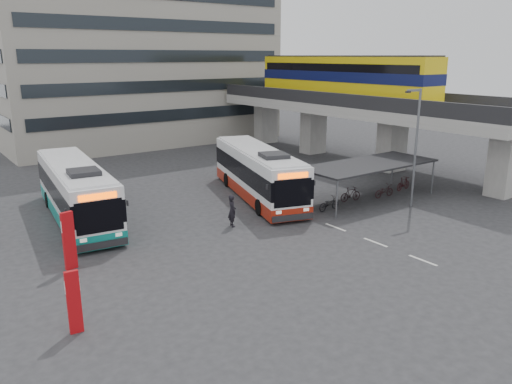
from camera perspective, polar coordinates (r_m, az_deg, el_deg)
ground at (r=27.84m, az=5.41°, el=-5.05°), size 120.00×120.00×0.00m
viaduct at (r=47.57m, az=10.64°, el=10.95°), size 8.00×32.00×9.68m
bike_shelter at (r=35.17m, az=12.66°, el=1.77°), size 10.00×4.00×2.54m
office_block at (r=60.28m, az=-13.74°, el=17.62°), size 30.00×15.00×25.00m
road_markings at (r=27.56m, az=13.49°, el=-5.62°), size 0.15×7.60×0.01m
bus_main at (r=34.82m, az=0.22°, el=2.16°), size 6.29×12.78×3.71m
bus_teal at (r=31.97m, az=-19.86°, el=0.02°), size 4.09×12.74×3.70m
pedestrian at (r=29.02m, az=-2.75°, el=-2.15°), size 0.62×0.79×1.90m
lamp_post at (r=33.55m, az=17.74°, el=5.55°), size 1.35×0.27×7.69m
sign_totem_south at (r=19.24m, az=-20.10°, el=-11.64°), size 0.52×0.19×2.40m
sign_totem_mid at (r=24.70m, az=-20.60°, el=-5.15°), size 0.60×0.26×2.79m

